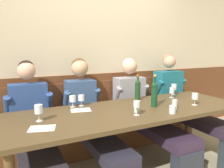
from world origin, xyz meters
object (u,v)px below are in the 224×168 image
wine_glass_by_bottle (174,87)px  person_left_seat (33,128)px  person_center_right_seat (143,109)px  wine_bottle_amber_mid (138,89)px  person_center_left_seat (90,115)px  wine_glass_center_front (72,99)px  water_tumbler_right (172,110)px  dining_table (133,115)px  wall_bench (106,128)px  wine_glass_mid_right (137,105)px  wine_glass_near_bucket (195,97)px  wine_glass_right_end (172,91)px  wine_glass_center_rear (39,109)px  water_tumbler_center (175,104)px  wine_bottle_green_tall (154,93)px  person_right_seat (184,102)px  water_tumbler_left (137,108)px  wine_glass_mid_left (81,98)px

wine_glass_by_bottle → person_left_seat: bearing=-178.7°
person_center_right_seat → wine_bottle_amber_mid: size_ratio=4.14×
person_center_left_seat → wine_glass_center_front: size_ratio=10.45×
water_tumbler_right → dining_table: bearing=129.7°
wall_bench → wine_glass_mid_right: size_ratio=19.99×
wine_glass_near_bucket → wine_glass_right_end: bearing=86.8°
wine_glass_center_rear → water_tumbler_center: 1.41m
wall_bench → wine_glass_near_bucket: (0.73, -0.90, 0.57)m
wall_bench → wine_bottle_green_tall: size_ratio=7.99×
person_center_right_seat → water_tumbler_right: 0.69m
person_left_seat → wine_glass_center_rear: 0.38m
person_center_left_seat → wine_glass_center_rear: (-0.60, -0.32, 0.23)m
person_right_seat → water_tumbler_left: (-1.12, -0.47, 0.16)m
wine_glass_near_bucket → wine_glass_center_front: 1.41m
person_center_left_seat → water_tumbler_center: size_ratio=14.13×
wine_glass_by_bottle → water_tumbler_right: (-0.62, -0.67, -0.07)m
wine_glass_by_bottle → water_tumbler_left: 1.03m
person_center_left_seat → wine_glass_right_end: (1.12, -0.12, 0.21)m
person_center_right_seat → wine_bottle_amber_mid: 0.29m
wall_bench → wine_bottle_green_tall: (0.27, -0.74, 0.62)m
wine_glass_center_front → wine_glass_by_bottle: bearing=-1.0°
wine_glass_center_front → water_tumbler_right: 1.08m
wine_glass_center_front → water_tumbler_right: (0.83, -0.69, -0.05)m
wine_bottle_amber_mid → wine_glass_by_bottle: (0.62, 0.02, -0.03)m
wine_bottle_amber_mid → person_right_seat: bearing=1.3°
person_right_seat → wine_glass_right_end: (-0.34, -0.11, 0.22)m
person_center_left_seat → person_right_seat: bearing=-0.1°
wine_glass_mid_left → wine_glass_near_bucket: (1.19, -0.55, 0.01)m
dining_table → wine_glass_mid_left: 0.61m
dining_table → person_center_left_seat: person_center_left_seat is taller
water_tumbler_right → water_tumbler_center: bearing=41.9°
person_left_seat → person_center_left_seat: 0.64m
wine_glass_center_rear → wine_glass_center_front: wine_glass_center_rear is taller
wine_glass_right_end → wine_glass_mid_right: bearing=-152.4°
water_tumbler_left → wine_glass_center_front: bearing=137.3°
dining_table → water_tumbler_center: bearing=-23.8°
wine_glass_near_bucket → person_center_right_seat: bearing=124.6°
wine_glass_center_rear → water_tumbler_left: (0.94, -0.16, -0.07)m
wine_bottle_amber_mid → water_tumbler_left: wine_bottle_amber_mid is taller
person_center_right_seat → wine_glass_center_rear: bearing=-167.4°
water_tumbler_right → person_right_seat: bearing=39.0°
wine_glass_near_bucket → water_tumbler_center: (-0.31, -0.00, -0.05)m
dining_table → wine_glass_center_rear: bearing=178.1°
wine_glass_right_end → water_tumbler_left: (-0.78, -0.36, -0.05)m
wine_glass_by_bottle → water_tumbler_center: bearing=-131.4°
wine_glass_right_end → wine_glass_center_front: (-1.32, 0.14, -0.01)m
wine_glass_mid_left → wine_glass_center_front: bearing=180.0°
person_left_seat → wine_bottle_amber_mid: 1.31m
wine_bottle_amber_mid → water_tumbler_right: size_ratio=4.00×
wine_glass_center_rear → wine_glass_by_bottle: bearing=9.5°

